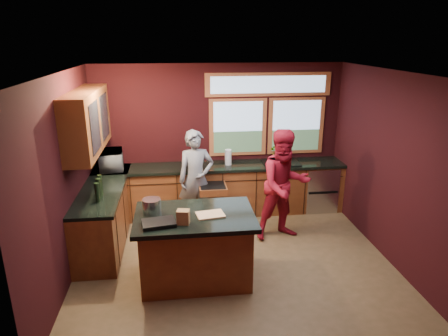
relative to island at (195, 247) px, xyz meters
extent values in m
plane|color=brown|center=(0.58, 0.40, -0.48)|extent=(4.50, 4.50, 0.00)
cube|color=black|center=(0.58, 2.40, 0.87)|extent=(4.50, 0.02, 2.70)
cube|color=black|center=(0.58, -1.60, 0.87)|extent=(4.50, 0.02, 2.70)
cube|color=black|center=(-1.67, 0.40, 0.87)|extent=(0.02, 4.00, 2.70)
cube|color=black|center=(2.83, 0.40, 0.87)|extent=(0.02, 4.00, 2.70)
cube|color=silver|center=(0.58, 0.40, 2.22)|extent=(4.50, 4.00, 0.02)
cube|color=#798EA8|center=(0.93, 2.38, 1.07)|extent=(1.06, 0.02, 1.06)
cube|color=#798EA8|center=(2.03, 2.38, 1.07)|extent=(1.06, 0.02, 1.06)
cube|color=#9C512D|center=(1.48, 2.38, 1.84)|extent=(2.30, 0.02, 0.42)
cube|color=#552614|center=(-1.49, 1.25, 1.47)|extent=(0.36, 1.80, 0.90)
cube|color=#552614|center=(0.58, 2.10, -0.04)|extent=(4.50, 0.60, 0.88)
cube|color=black|center=(0.58, 2.09, 0.43)|extent=(4.50, 0.64, 0.05)
cube|color=#B7B7BC|center=(2.43, 2.08, -0.05)|extent=(0.60, 0.58, 0.85)
cube|color=black|center=(1.68, 2.06, 0.43)|extent=(0.66, 0.46, 0.05)
cube|color=#552614|center=(-1.37, 1.25, -0.04)|extent=(0.60, 2.30, 0.88)
cube|color=black|center=(-1.36, 1.25, 0.43)|extent=(0.64, 2.30, 0.05)
cube|color=#552614|center=(0.00, 0.00, -0.04)|extent=(1.40, 0.90, 0.88)
cube|color=black|center=(0.00, 0.00, 0.44)|extent=(1.55, 1.05, 0.06)
imported|color=slate|center=(0.11, 1.65, 0.36)|extent=(0.67, 0.50, 1.68)
imported|color=maroon|center=(1.47, 1.02, 0.42)|extent=(0.98, 0.83, 1.80)
imported|color=#999999|center=(-1.34, 2.10, 0.62)|extent=(0.48, 0.64, 0.33)
imported|color=#999999|center=(1.67, 2.15, 0.65)|extent=(0.35, 0.30, 0.39)
cylinder|color=white|center=(0.71, 2.10, 0.59)|extent=(0.12, 0.12, 0.28)
cube|color=tan|center=(0.20, -0.05, 0.48)|extent=(0.38, 0.30, 0.02)
cylinder|color=silver|center=(-0.55, 0.15, 0.56)|extent=(0.24, 0.24, 0.18)
cube|color=brown|center=(-0.15, -0.25, 0.56)|extent=(0.17, 0.15, 0.18)
cube|color=black|center=(-0.45, -0.25, 0.49)|extent=(0.44, 0.34, 0.05)
camera|label=1|loc=(-0.19, -4.72, 2.65)|focal=32.00mm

